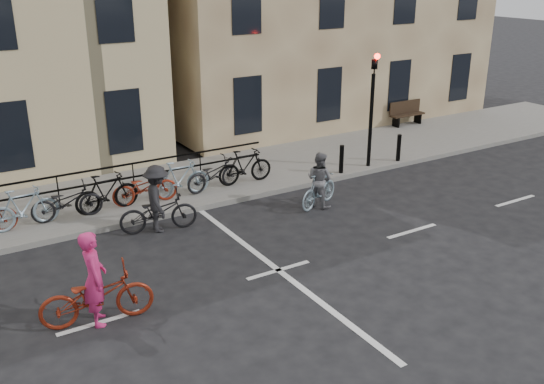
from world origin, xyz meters
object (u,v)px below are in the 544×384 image
bench (406,112)px  traffic_light (372,96)px  cyclist_dark (158,206)px  cyclist_pink (96,292)px  cyclist_grey (319,185)px

bench → traffic_light: bearing=-144.8°
traffic_light → cyclist_dark: 7.91m
traffic_light → cyclist_pink: size_ratio=1.77×
cyclist_pink → traffic_light: bearing=-56.4°
traffic_light → cyclist_grey: (-3.22, -1.70, -1.82)m
cyclist_pink → cyclist_grey: bearing=-58.8°
cyclist_grey → cyclist_dark: (-4.43, 0.75, 0.05)m
traffic_light → cyclist_pink: traffic_light is taller
cyclist_dark → cyclist_grey: bearing=-88.0°
cyclist_grey → cyclist_pink: bearing=89.3°
cyclist_pink → cyclist_grey: 7.43m
cyclist_grey → bench: bearing=-78.7°
cyclist_dark → bench: bearing=-59.1°
traffic_light → bench: traffic_light is taller
bench → cyclist_pink: cyclist_pink is taller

